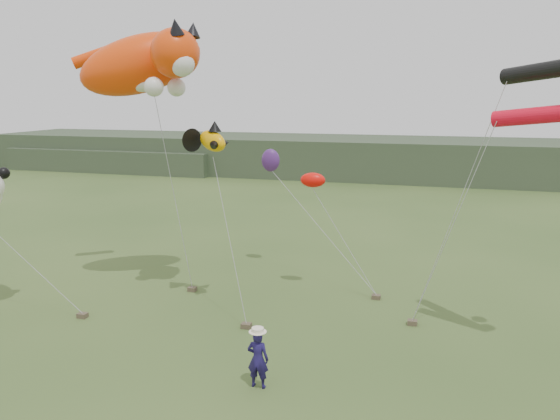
# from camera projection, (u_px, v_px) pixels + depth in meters

# --- Properties ---
(ground) EXTENTS (120.00, 120.00, 0.00)m
(ground) POSITION_uv_depth(u_px,v_px,m) (227.00, 379.00, 16.70)
(ground) COLOR #385123
(ground) RESTS_ON ground
(headland) EXTENTS (90.00, 13.00, 4.00)m
(headland) POSITION_uv_depth(u_px,v_px,m) (351.00, 158.00, 59.19)
(headland) COLOR #2D3D28
(headland) RESTS_ON ground
(festival_attendant) EXTENTS (0.66, 0.43, 1.79)m
(festival_attendant) POSITION_uv_depth(u_px,v_px,m) (258.00, 359.00, 16.05)
(festival_attendant) COLOR #1B134A
(festival_attendant) RESTS_ON ground
(sandbag_anchors) EXTENTS (12.79, 5.47, 0.19)m
(sandbag_anchors) POSITION_uv_depth(u_px,v_px,m) (261.00, 309.00, 21.92)
(sandbag_anchors) COLOR brown
(sandbag_anchors) RESTS_ON ground
(cat_kite) EXTENTS (7.00, 4.68, 3.71)m
(cat_kite) POSITION_uv_depth(u_px,v_px,m) (148.00, 63.00, 22.82)
(cat_kite) COLOR #F23D08
(cat_kite) RESTS_ON ground
(fish_kite) EXTENTS (2.60, 1.68, 1.29)m
(fish_kite) POSITION_uv_depth(u_px,v_px,m) (203.00, 140.00, 21.19)
(fish_kite) COLOR #F3A701
(fish_kite) RESTS_ON ground
(tube_kites) EXTENTS (3.08, 2.51, 2.32)m
(tube_kites) POSITION_uv_depth(u_px,v_px,m) (551.00, 91.00, 16.87)
(tube_kites) COLOR black
(tube_kites) RESTS_ON ground
(misc_kites) EXTENTS (3.75, 3.43, 1.32)m
(misc_kites) POSITION_uv_depth(u_px,v_px,m) (287.00, 168.00, 25.32)
(misc_kites) COLOR #FC0E06
(misc_kites) RESTS_ON ground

